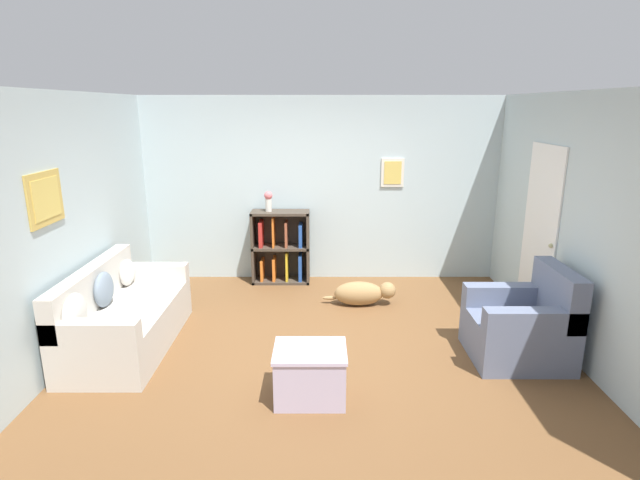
# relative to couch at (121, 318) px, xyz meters

# --- Properties ---
(ground_plane) EXTENTS (14.00, 14.00, 0.00)m
(ground_plane) POSITION_rel_couch_xyz_m (2.08, 0.01, -0.32)
(ground_plane) COLOR brown
(wall_back) EXTENTS (5.60, 0.13, 2.60)m
(wall_back) POSITION_rel_couch_xyz_m (2.08, 2.26, 0.98)
(wall_back) COLOR silver
(wall_back) RESTS_ON ground_plane
(wall_left) EXTENTS (0.13, 5.00, 2.60)m
(wall_left) POSITION_rel_couch_xyz_m (-0.47, 0.01, 0.98)
(wall_left) COLOR silver
(wall_left) RESTS_ON ground_plane
(wall_right) EXTENTS (0.16, 5.00, 2.60)m
(wall_right) POSITION_rel_couch_xyz_m (4.63, 0.03, 0.97)
(wall_right) COLOR silver
(wall_right) RESTS_ON ground_plane
(couch) EXTENTS (0.84, 1.79, 0.87)m
(couch) POSITION_rel_couch_xyz_m (0.00, 0.00, 0.00)
(couch) COLOR beige
(couch) RESTS_ON ground_plane
(bookshelf) EXTENTS (0.81, 0.35, 1.03)m
(bookshelf) POSITION_rel_couch_xyz_m (1.50, 2.04, 0.18)
(bookshelf) COLOR #42382D
(bookshelf) RESTS_ON ground_plane
(recliner_chair) EXTENTS (0.91, 0.84, 0.94)m
(recliner_chair) POSITION_rel_couch_xyz_m (4.08, -0.25, 0.02)
(recliner_chair) COLOR slate
(recliner_chair) RESTS_ON ground_plane
(coffee_table) EXTENTS (0.62, 0.49, 0.46)m
(coffee_table) POSITION_rel_couch_xyz_m (1.97, -0.97, -0.08)
(coffee_table) COLOR #BCB2D1
(coffee_table) RESTS_ON ground_plane
(dog) EXTENTS (0.93, 0.28, 0.31)m
(dog) POSITION_rel_couch_xyz_m (2.60, 1.13, -0.16)
(dog) COLOR #9E7A4C
(dog) RESTS_ON ground_plane
(vase) EXTENTS (0.11, 0.11, 0.28)m
(vase) POSITION_rel_couch_xyz_m (1.34, 2.02, 0.87)
(vase) COLOR silver
(vase) RESTS_ON bookshelf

